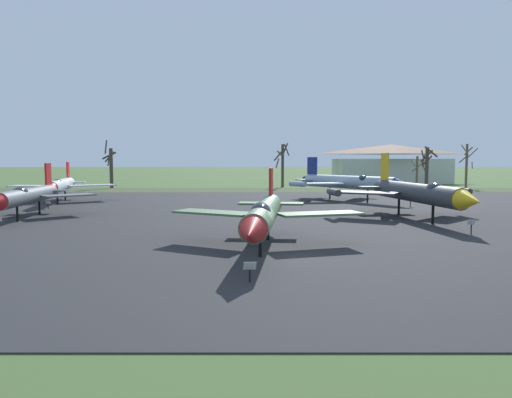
{
  "coord_description": "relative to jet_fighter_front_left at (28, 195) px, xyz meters",
  "views": [
    {
      "loc": [
        -1.15,
        -24.44,
        5.1
      ],
      "look_at": [
        -1.2,
        14.8,
        1.86
      ],
      "focal_mm": 33.63,
      "sensor_mm": 36.0,
      "label": 1
    }
  ],
  "objects": [
    {
      "name": "grass_verge_strip",
      "position": [
        20.82,
        38.4,
        -1.99
      ],
      "size": [
        146.92,
        12.0,
        0.06
      ],
      "primitive_type": "cube",
      "color": "#3C472A",
      "rests_on": "ground"
    },
    {
      "name": "info_placard_front_right",
      "position": [
        19.41,
        -21.66,
        -1.44
      ],
      "size": [
        0.56,
        0.34,
        0.92
      ],
      "color": "black",
      "rests_on": "ground"
    },
    {
      "name": "visitor_building",
      "position": [
        49.19,
        64.44,
        2.05
      ],
      "size": [
        25.18,
        12.84,
        8.4
      ],
      "color": "beige",
      "rests_on": "ground"
    },
    {
      "name": "bare_tree_right_of_center",
      "position": [
        49.99,
        44.05,
        2.14
      ],
      "size": [
        2.62,
        3.02,
        7.43
      ],
      "color": "#42382D",
      "rests_on": "ground"
    },
    {
      "name": "ground_plane",
      "position": [
        20.82,
        -16.64,
        -2.02
      ],
      "size": [
        600.0,
        600.0,
        0.0
      ],
      "primitive_type": "plane",
      "color": "#425B2D"
    },
    {
      "name": "bare_tree_far_right",
      "position": [
        57.22,
        44.38,
        2.34
      ],
      "size": [
        2.72,
        2.91,
        7.86
      ],
      "color": "brown",
      "rests_on": "ground"
    },
    {
      "name": "jet_fighter_rear_right",
      "position": [
        33.16,
        -0.96,
        0.33
      ],
      "size": [
        13.1,
        16.93,
        5.74
      ],
      "color": "#33383D",
      "rests_on": "ground"
    },
    {
      "name": "info_placard_rear_left",
      "position": [
        -1.7,
        7.84,
        -1.47
      ],
      "size": [
        0.52,
        0.29,
        0.85
      ],
      "color": "black",
      "rests_on": "ground"
    },
    {
      "name": "jet_fighter_front_left",
      "position": [
        0.0,
        0.0,
        0.0
      ],
      "size": [
        10.52,
        14.03,
        4.75
      ],
      "color": "#565B60",
      "rests_on": "ground"
    },
    {
      "name": "bare_tree_left_of_center",
      "position": [
        24.53,
        47.59,
        2.51
      ],
      "size": [
        2.96,
        2.96,
        8.15
      ],
      "color": "#42382D",
      "rests_on": "ground"
    },
    {
      "name": "jet_fighter_rear_center",
      "position": [
        31.19,
        17.95,
        0.33
      ],
      "size": [
        13.43,
        14.7,
        5.42
      ],
      "color": "#8EA3B2",
      "rests_on": "ground"
    },
    {
      "name": "bare_tree_far_left",
      "position": [
        -6.19,
        44.21,
        2.02
      ],
      "size": [
        2.32,
        2.85,
        8.55
      ],
      "color": "#42382D",
      "rests_on": "ground"
    },
    {
      "name": "jet_fighter_front_right",
      "position": [
        20.11,
        -14.29,
        0.03
      ],
      "size": [
        11.6,
        14.65,
        4.53
      ],
      "color": "#4C6B47",
      "rests_on": "ground"
    },
    {
      "name": "bare_tree_center",
      "position": [
        49.53,
        47.6,
        1.05
      ],
      "size": [
        2.68,
        2.96,
        5.73
      ],
      "color": "brown",
      "rests_on": "ground"
    },
    {
      "name": "asphalt_apron",
      "position": [
        20.82,
        1.75,
        -1.99
      ],
      "size": [
        86.92,
        61.3,
        0.05
      ],
      "primitive_type": "cube",
      "color": "#28282B",
      "rests_on": "ground"
    },
    {
      "name": "jet_fighter_rear_left",
      "position": [
        -3.31,
        15.08,
        0.08
      ],
      "size": [
        12.25,
        15.14,
        4.79
      ],
      "color": "silver",
      "rests_on": "ground"
    },
    {
      "name": "info_placard_rear_right",
      "position": [
        34.19,
        -9.07,
        -1.36
      ],
      "size": [
        0.51,
        0.32,
        1.08
      ],
      "color": "black",
      "rests_on": "ground"
    },
    {
      "name": "info_placard_rear_center",
      "position": [
        36.22,
        10.02,
        -1.33
      ],
      "size": [
        0.6,
        0.25,
        1.08
      ],
      "color": "black",
      "rests_on": "ground"
    }
  ]
}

